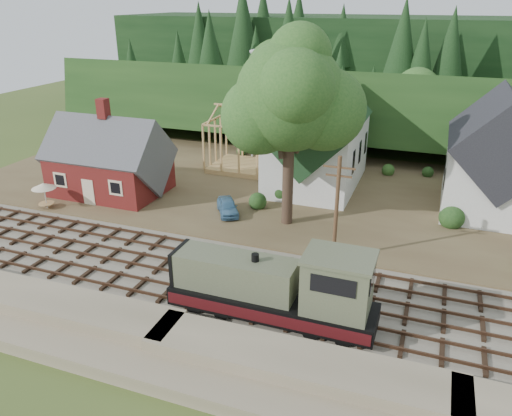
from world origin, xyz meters
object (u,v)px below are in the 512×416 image
(locomotive, at_px, (279,290))
(car_green, at_px, (84,191))
(patio_set, at_px, (44,187))
(car_blue, at_px, (228,206))

(locomotive, relative_size, car_green, 2.97)
(locomotive, height_order, patio_set, locomotive)
(car_blue, distance_m, car_green, 14.27)
(locomotive, bearing_deg, car_blue, 124.40)
(locomotive, xyz_separation_m, car_green, (-23.10, 11.81, -1.17))
(locomotive, distance_m, patio_set, 26.04)
(locomotive, distance_m, car_blue, 15.76)
(car_green, bearing_deg, locomotive, -134.38)
(locomotive, distance_m, car_green, 25.97)
(car_blue, xyz_separation_m, patio_set, (-15.73, -4.46, 1.33))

